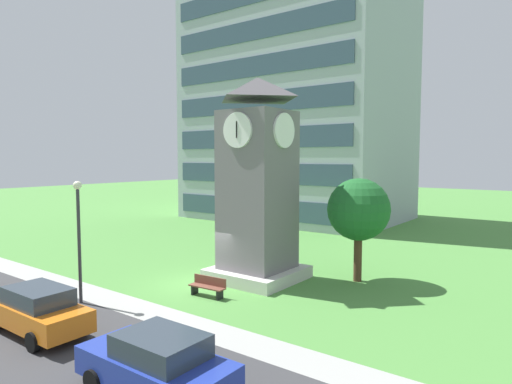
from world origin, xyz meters
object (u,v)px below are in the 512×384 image
object	(u,v)px
tree_near_tower	(359,210)
clock_tower	(258,191)
park_bench	(208,286)
street_lamp	(79,227)
parked_car_orange	(36,310)
parked_car_blue	(157,364)

from	to	relation	value
tree_near_tower	clock_tower	bearing A→B (deg)	-147.06
park_bench	street_lamp	distance (m)	6.13
tree_near_tower	street_lamp	bearing A→B (deg)	-128.05
tree_near_tower	parked_car_orange	size ratio (longest dim) A/B	1.09
park_bench	parked_car_blue	distance (m)	8.35
street_lamp	clock_tower	bearing A→B (deg)	63.18
street_lamp	parked_car_blue	bearing A→B (deg)	-19.48
clock_tower	park_bench	bearing A→B (deg)	-91.30
park_bench	street_lamp	world-z (taller)	street_lamp
park_bench	parked_car_orange	xyz separation A→B (m)	(-1.98, -6.73, 0.40)
parked_car_orange	parked_car_blue	bearing A→B (deg)	-1.56
parked_car_blue	park_bench	bearing A→B (deg)	124.01
clock_tower	parked_car_orange	distance (m)	11.18
street_lamp	tree_near_tower	size ratio (longest dim) A/B	1.01
park_bench	parked_car_blue	world-z (taller)	parked_car_blue
parked_car_orange	parked_car_blue	xyz separation A→B (m)	(6.64, -0.18, 0.00)
park_bench	parked_car_orange	distance (m)	7.02
clock_tower	parked_car_blue	bearing A→B (deg)	-66.50
tree_near_tower	parked_car_blue	xyz separation A→B (m)	(0.33, -13.29, -2.75)
clock_tower	parked_car_blue	distance (m)	12.07
clock_tower	parked_car_orange	bearing A→B (deg)	-101.24
clock_tower	park_bench	size ratio (longest dim) A/B	5.58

